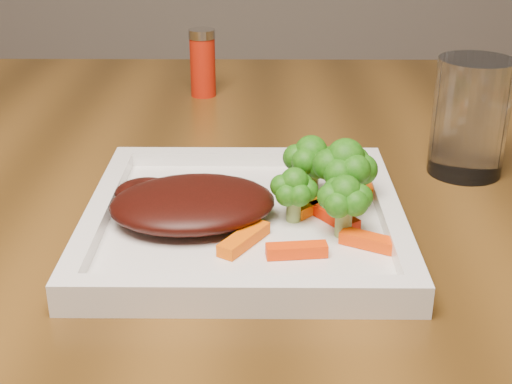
{
  "coord_description": "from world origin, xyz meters",
  "views": [
    {
      "loc": [
        0.16,
        -0.56,
        1.04
      ],
      "look_at": [
        0.15,
        -0.01,
        0.79
      ],
      "focal_mm": 50.0,
      "sensor_mm": 36.0,
      "label": 1
    }
  ],
  "objects_px": {
    "spice_shaker": "(203,63)",
    "drinking_glass": "(470,117)",
    "plate": "(245,224)",
    "steak": "(193,203)"
  },
  "relations": [
    {
      "from": "steak",
      "to": "spice_shaker",
      "type": "distance_m",
      "value": 0.41
    },
    {
      "from": "plate",
      "to": "steak",
      "type": "height_order",
      "value": "steak"
    },
    {
      "from": "spice_shaker",
      "to": "drinking_glass",
      "type": "height_order",
      "value": "drinking_glass"
    },
    {
      "from": "spice_shaker",
      "to": "drinking_glass",
      "type": "bearing_deg",
      "value": -42.94
    },
    {
      "from": "drinking_glass",
      "to": "plate",
      "type": "bearing_deg",
      "value": -149.52
    },
    {
      "from": "plate",
      "to": "drinking_glass",
      "type": "height_order",
      "value": "drinking_glass"
    },
    {
      "from": "steak",
      "to": "plate",
      "type": "bearing_deg",
      "value": 2.56
    },
    {
      "from": "plate",
      "to": "steak",
      "type": "relative_size",
      "value": 1.89
    },
    {
      "from": "spice_shaker",
      "to": "drinking_glass",
      "type": "relative_size",
      "value": 0.77
    },
    {
      "from": "plate",
      "to": "spice_shaker",
      "type": "height_order",
      "value": "spice_shaker"
    }
  ]
}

